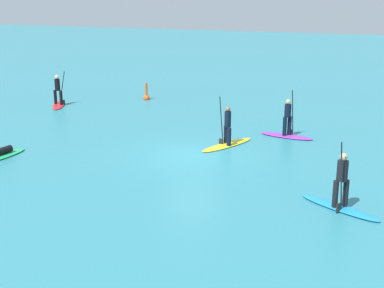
# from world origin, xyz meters

# --- Properties ---
(ground_plane) EXTENTS (120.00, 120.00, 0.00)m
(ground_plane) POSITION_xyz_m (0.00, 0.00, 0.00)
(ground_plane) COLOR teal
(ground_plane) RESTS_ON ground
(surfer_on_yellow_board) EXTENTS (2.03, 3.11, 2.25)m
(surfer_on_yellow_board) POSITION_xyz_m (1.05, 1.87, 0.45)
(surfer_on_yellow_board) COLOR yellow
(surfer_on_yellow_board) RESTS_ON ground_plane
(surfer_on_red_board) EXTENTS (1.72, 2.68, 2.03)m
(surfer_on_red_board) POSITION_xyz_m (-10.63, 6.74, 0.51)
(surfer_on_red_board) COLOR red
(surfer_on_red_board) RESTS_ON ground_plane
(surfer_on_purple_board) EXTENTS (2.66, 1.20, 2.27)m
(surfer_on_purple_board) POSITION_xyz_m (3.37, 4.16, 0.47)
(surfer_on_purple_board) COLOR purple
(surfer_on_purple_board) RESTS_ON ground_plane
(surfer_on_blue_board) EXTENTS (2.83, 1.96, 2.38)m
(surfer_on_blue_board) POSITION_xyz_m (6.35, -3.92, 0.56)
(surfer_on_blue_board) COLOR #1E8CD1
(surfer_on_blue_board) RESTS_ON ground_plane
(marker_buoy) EXTENTS (0.41, 0.41, 1.16)m
(marker_buoy) POSITION_xyz_m (-6.30, 9.93, 0.21)
(marker_buoy) COLOR #E55119
(marker_buoy) RESTS_ON ground_plane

